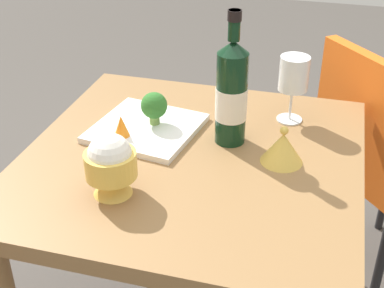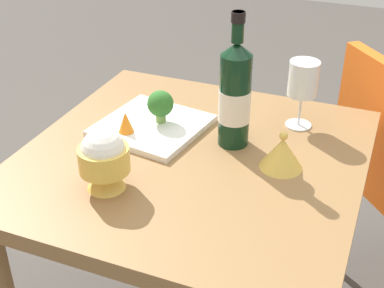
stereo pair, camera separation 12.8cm
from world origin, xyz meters
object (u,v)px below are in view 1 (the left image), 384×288
object	(u,v)px
rice_bowl_lid	(283,148)
serving_plate	(146,128)
wine_bottle	(232,93)
rice_bowl	(111,164)
chair_by_wall	(377,150)
carrot_garnish_left	(121,126)
broccoli_floret	(154,106)
wine_glass	(294,75)

from	to	relation	value
rice_bowl_lid	serving_plate	size ratio (longest dim) A/B	0.35
wine_bottle	rice_bowl	size ratio (longest dim) A/B	2.34
chair_by_wall	carrot_garnish_left	distance (m)	0.84
serving_plate	wine_bottle	bearing A→B (deg)	-87.65
wine_bottle	broccoli_floret	xyz separation A→B (m)	(0.01, 0.20, -0.07)
carrot_garnish_left	serving_plate	bearing A→B (deg)	-31.61
serving_plate	chair_by_wall	bearing A→B (deg)	-56.63
wine_glass	rice_bowl_lid	distance (m)	0.23
serving_plate	carrot_garnish_left	world-z (taller)	carrot_garnish_left
wine_glass	rice_bowl_lid	world-z (taller)	wine_glass
rice_bowl	rice_bowl_lid	size ratio (longest dim) A/B	1.42
wine_bottle	chair_by_wall	bearing A→B (deg)	-45.03
chair_by_wall	carrot_garnish_left	world-z (taller)	chair_by_wall
broccoli_floret	carrot_garnish_left	distance (m)	0.10
chair_by_wall	rice_bowl	world-z (taller)	rice_bowl
chair_by_wall	carrot_garnish_left	xyz separation A→B (m)	(-0.47, 0.65, 0.24)
wine_glass	broccoli_floret	size ratio (longest dim) A/B	2.09
rice_bowl	broccoli_floret	xyz separation A→B (m)	(0.29, 0.00, -0.01)
wine_bottle	rice_bowl	bearing A→B (deg)	145.55
chair_by_wall	rice_bowl	size ratio (longest dim) A/B	6.00
wine_bottle	carrot_garnish_left	size ratio (longest dim) A/B	6.04
rice_bowl_lid	broccoli_floret	bearing A→B (deg)	78.09
chair_by_wall	serving_plate	size ratio (longest dim) A/B	2.98
rice_bowl_lid	wine_bottle	bearing A→B (deg)	65.20
wine_bottle	rice_bowl_lid	xyz separation A→B (m)	(-0.06, -0.14, -0.09)
rice_bowl	carrot_garnish_left	size ratio (longest dim) A/B	2.58
wine_bottle	rice_bowl_lid	size ratio (longest dim) A/B	3.31
chair_by_wall	rice_bowl_lid	xyz separation A→B (m)	(-0.46, 0.26, 0.24)
chair_by_wall	broccoli_floret	world-z (taller)	chair_by_wall
wine_glass	serving_plate	world-z (taller)	wine_glass
carrot_garnish_left	wine_glass	bearing A→B (deg)	-60.12
rice_bowl	serving_plate	world-z (taller)	rice_bowl
wine_glass	rice_bowl	bearing A→B (deg)	143.04
wine_glass	broccoli_floret	bearing A→B (deg)	113.18
wine_bottle	carrot_garnish_left	distance (m)	0.28
wine_glass	serving_plate	distance (m)	0.40
rice_bowl_lid	broccoli_floret	distance (m)	0.34
chair_by_wall	wine_bottle	bearing A→B (deg)	-85.09
rice_bowl	serving_plate	size ratio (longest dim) A/B	0.50
chair_by_wall	wine_glass	bearing A→B (deg)	-87.14
rice_bowl	rice_bowl_lid	world-z (taller)	rice_bowl
rice_bowl_lid	carrot_garnish_left	size ratio (longest dim) A/B	1.82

